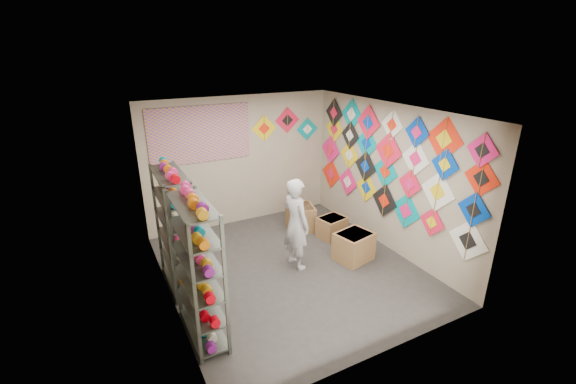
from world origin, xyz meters
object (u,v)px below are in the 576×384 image
carton_b (332,227)px  carton_c (301,217)px  shelf_rack_back (175,230)px  shopkeeper (296,224)px  carton_a (354,246)px  shelf_rack_front (198,271)px

carton_b → carton_c: size_ratio=0.89×
shelf_rack_back → shopkeeper: shelf_rack_back is taller
shopkeeper → carton_a: shopkeeper is taller
shelf_rack_front → shopkeeper: size_ratio=1.18×
carton_b → carton_c: carton_c is taller
shelf_rack_front → shelf_rack_back: same height
carton_b → shelf_rack_front: bearing=-165.3°
shelf_rack_back → carton_b: (3.06, 0.21, -0.74)m
shelf_rack_front → carton_b: 3.49m
shelf_rack_front → carton_b: shelf_rack_front is taller
carton_a → shopkeeper: bearing=150.9°
shopkeeper → shelf_rack_front: bearing=106.3°
shelf_rack_back → carton_c: 2.91m
shelf_rack_front → shopkeeper: shelf_rack_front is taller
shelf_rack_front → carton_a: size_ratio=3.08×
shopkeeper → carton_c: 1.56m
shelf_rack_front → carton_b: (3.06, 1.51, -0.74)m
shopkeeper → carton_c: bearing=-42.0°
shelf_rack_front → shopkeeper: 2.12m
shopkeeper → carton_b: shopkeeper is taller
shopkeeper → carton_a: 1.19m
carton_a → carton_c: bearing=85.6°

